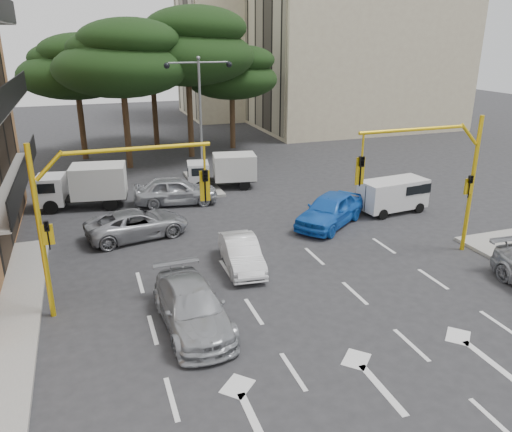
{
  "coord_description": "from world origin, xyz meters",
  "views": [
    {
      "loc": [
        -6.91,
        -14.41,
        9.09
      ],
      "look_at": [
        -0.17,
        5.04,
        1.6
      ],
      "focal_mm": 35.0,
      "sensor_mm": 36.0,
      "label": 1
    }
  ],
  "objects_px": {
    "signal_mast_left": "(96,203)",
    "car_white_hatch": "(241,253)",
    "car_silver_wagon": "(192,307)",
    "car_blue_compact": "(330,210)",
    "box_truck_a": "(83,187)",
    "signal_mast_right": "(440,169)",
    "car_silver_cross_a": "(138,224)",
    "box_truck_b": "(222,171)",
    "van_white": "(393,196)",
    "street_lamp_center": "(200,99)",
    "car_silver_cross_b": "(176,190)"
  },
  "relations": [
    {
      "from": "signal_mast_left",
      "to": "car_white_hatch",
      "type": "xyz_separation_m",
      "value": [
        5.47,
        1.51,
        -3.25
      ]
    },
    {
      "from": "car_silver_wagon",
      "to": "car_blue_compact",
      "type": "bearing_deg",
      "value": 36.81
    },
    {
      "from": "signal_mast_left",
      "to": "box_truck_a",
      "type": "relative_size",
      "value": 1.25
    },
    {
      "from": "signal_mast_right",
      "to": "car_silver_cross_a",
      "type": "bearing_deg",
      "value": 151.85
    },
    {
      "from": "signal_mast_right",
      "to": "box_truck_b",
      "type": "bearing_deg",
      "value": 114.27
    },
    {
      "from": "signal_mast_right",
      "to": "car_silver_cross_a",
      "type": "xyz_separation_m",
      "value": [
        -11.8,
        6.31,
        -3.22
      ]
    },
    {
      "from": "signal_mast_right",
      "to": "car_blue_compact",
      "type": "relative_size",
      "value": 1.25
    },
    {
      "from": "van_white",
      "to": "car_blue_compact",
      "type": "bearing_deg",
      "value": -86.04
    },
    {
      "from": "signal_mast_right",
      "to": "box_truck_a",
      "type": "bearing_deg",
      "value": 140.19
    },
    {
      "from": "street_lamp_center",
      "to": "car_blue_compact",
      "type": "height_order",
      "value": "street_lamp_center"
    },
    {
      "from": "signal_mast_left",
      "to": "car_silver_cross_b",
      "type": "relative_size",
      "value": 1.28
    },
    {
      "from": "box_truck_a",
      "to": "car_silver_cross_b",
      "type": "bearing_deg",
      "value": -94.26
    },
    {
      "from": "car_blue_compact",
      "to": "car_silver_cross_b",
      "type": "relative_size",
      "value": 1.02
    },
    {
      "from": "car_blue_compact",
      "to": "car_silver_cross_a",
      "type": "height_order",
      "value": "car_blue_compact"
    },
    {
      "from": "signal_mast_right",
      "to": "car_silver_wagon",
      "type": "distance_m",
      "value": 11.66
    },
    {
      "from": "box_truck_b",
      "to": "signal_mast_left",
      "type": "bearing_deg",
      "value": 158.54
    },
    {
      "from": "van_white",
      "to": "box_truck_b",
      "type": "distance_m",
      "value": 10.56
    },
    {
      "from": "signal_mast_right",
      "to": "signal_mast_left",
      "type": "bearing_deg",
      "value": 180.0
    },
    {
      "from": "signal_mast_left",
      "to": "car_white_hatch",
      "type": "bearing_deg",
      "value": 15.48
    },
    {
      "from": "signal_mast_right",
      "to": "car_silver_wagon",
      "type": "relative_size",
      "value": 1.23
    },
    {
      "from": "car_blue_compact",
      "to": "van_white",
      "type": "xyz_separation_m",
      "value": [
        4.14,
        0.71,
        0.1
      ]
    },
    {
      "from": "car_silver_cross_b",
      "to": "box_truck_b",
      "type": "xyz_separation_m",
      "value": [
        3.36,
        2.24,
        0.26
      ]
    },
    {
      "from": "street_lamp_center",
      "to": "box_truck_a",
      "type": "relative_size",
      "value": 1.61
    },
    {
      "from": "signal_mast_right",
      "to": "car_blue_compact",
      "type": "bearing_deg",
      "value": 117.24
    },
    {
      "from": "car_silver_cross_b",
      "to": "car_blue_compact",
      "type": "bearing_deg",
      "value": -123.02
    },
    {
      "from": "signal_mast_left",
      "to": "street_lamp_center",
      "type": "height_order",
      "value": "street_lamp_center"
    },
    {
      "from": "signal_mast_right",
      "to": "car_silver_cross_b",
      "type": "bearing_deg",
      "value": 130.74
    },
    {
      "from": "van_white",
      "to": "box_truck_a",
      "type": "xyz_separation_m",
      "value": [
        -15.79,
        6.3,
        0.27
      ]
    },
    {
      "from": "box_truck_a",
      "to": "car_white_hatch",
      "type": "bearing_deg",
      "value": -141.38
    },
    {
      "from": "street_lamp_center",
      "to": "car_silver_cross_b",
      "type": "distance_m",
      "value": 6.19
    },
    {
      "from": "signal_mast_right",
      "to": "car_silver_cross_b",
      "type": "distance_m",
      "value": 14.37
    },
    {
      "from": "car_white_hatch",
      "to": "car_silver_cross_a",
      "type": "height_order",
      "value": "car_silver_cross_a"
    },
    {
      "from": "car_blue_compact",
      "to": "van_white",
      "type": "relative_size",
      "value": 1.31
    },
    {
      "from": "street_lamp_center",
      "to": "car_silver_cross_b",
      "type": "height_order",
      "value": "street_lamp_center"
    },
    {
      "from": "signal_mast_left",
      "to": "box_truck_b",
      "type": "relative_size",
      "value": 1.39
    },
    {
      "from": "car_white_hatch",
      "to": "box_truck_b",
      "type": "height_order",
      "value": "box_truck_b"
    },
    {
      "from": "car_blue_compact",
      "to": "box_truck_b",
      "type": "xyz_separation_m",
      "value": [
        -3.36,
        8.13,
        0.24
      ]
    },
    {
      "from": "car_silver_cross_a",
      "to": "signal_mast_right",
      "type": "bearing_deg",
      "value": -128.93
    },
    {
      "from": "signal_mast_left",
      "to": "box_truck_a",
      "type": "bearing_deg",
      "value": 92.36
    },
    {
      "from": "car_blue_compact",
      "to": "street_lamp_center",
      "type": "bearing_deg",
      "value": 168.38
    },
    {
      "from": "street_lamp_center",
      "to": "car_silver_cross_a",
      "type": "xyz_separation_m",
      "value": [
        -4.99,
        -7.7,
        -4.76
      ]
    },
    {
      "from": "car_white_hatch",
      "to": "car_blue_compact",
      "type": "height_order",
      "value": "car_blue_compact"
    },
    {
      "from": "box_truck_a",
      "to": "van_white",
      "type": "bearing_deg",
      "value": -103.31
    },
    {
      "from": "signal_mast_right",
      "to": "box_truck_a",
      "type": "xyz_separation_m",
      "value": [
        -14.09,
        11.75,
        -2.7
      ]
    },
    {
      "from": "car_silver_cross_a",
      "to": "box_truck_a",
      "type": "xyz_separation_m",
      "value": [
        -2.3,
        5.43,
        0.52
      ]
    },
    {
      "from": "car_silver_cross_a",
      "to": "van_white",
      "type": "relative_size",
      "value": 1.32
    },
    {
      "from": "street_lamp_center",
      "to": "car_silver_cross_a",
      "type": "bearing_deg",
      "value": -122.96
    },
    {
      "from": "car_silver_wagon",
      "to": "van_white",
      "type": "distance_m",
      "value": 14.82
    },
    {
      "from": "street_lamp_center",
      "to": "van_white",
      "type": "bearing_deg",
      "value": -45.2
    },
    {
      "from": "car_blue_compact",
      "to": "car_silver_cross_a",
      "type": "distance_m",
      "value": 9.49
    }
  ]
}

